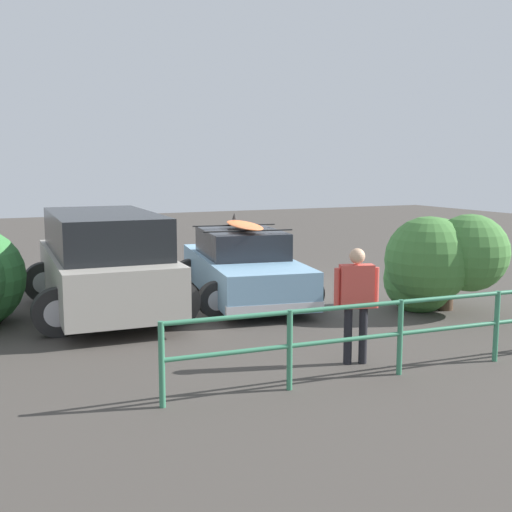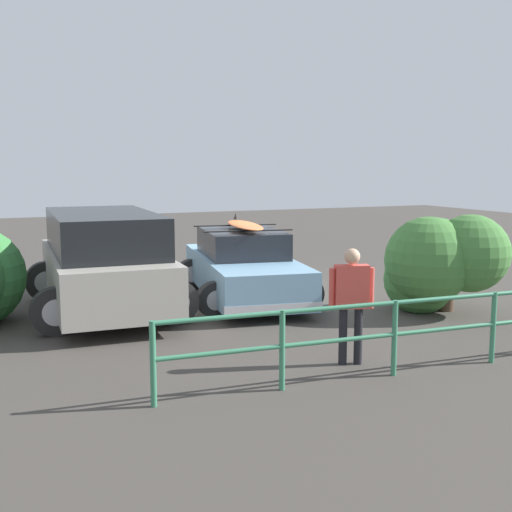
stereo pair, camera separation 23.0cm
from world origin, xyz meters
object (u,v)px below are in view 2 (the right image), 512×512
Objects in this scene: suv_car at (104,261)px; bush_near_left at (439,262)px; sedan_car at (243,266)px; person_bystander at (351,295)px.

suv_car is 6.07m from bush_near_left.
sedan_car is 2.76m from suv_car.
sedan_car is at bearing -41.36° from bush_near_left.
person_bystander is 0.74× the size of bush_near_left.
sedan_car is 2.96× the size of person_bystander.
person_bystander is at bearing 86.08° from sedan_car.
bush_near_left is at bearing 138.64° from sedan_car.
person_bystander is at bearing 33.05° from bush_near_left.
sedan_car is at bearing -179.95° from suv_car.
person_bystander is 3.71m from bush_near_left.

